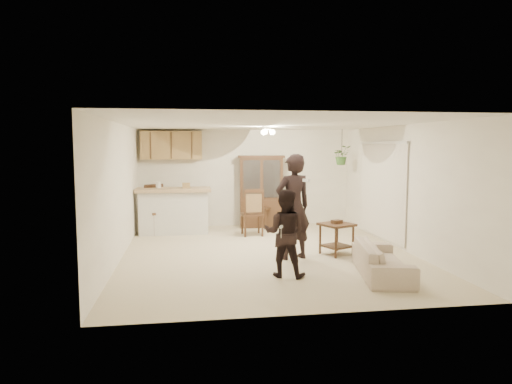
{
  "coord_description": "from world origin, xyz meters",
  "views": [
    {
      "loc": [
        -1.49,
        -8.56,
        2.08
      ],
      "look_at": [
        -0.16,
        0.4,
        1.17
      ],
      "focal_mm": 32.0,
      "sensor_mm": 36.0,
      "label": 1
    }
  ],
  "objects": [
    {
      "name": "wall_right",
      "position": [
        2.75,
        0.0,
        1.25
      ],
      "size": [
        0.02,
        6.5,
        2.5
      ],
      "primitive_type": "cube",
      "color": "white",
      "rests_on": "ground"
    },
    {
      "name": "vertical_blinds",
      "position": [
        2.71,
        0.9,
        1.1
      ],
      "size": [
        0.06,
        2.3,
        2.1
      ],
      "primitive_type": null,
      "color": "silver",
      "rests_on": "wall_right"
    },
    {
      "name": "upper_cabinets",
      "position": [
        -1.9,
        3.07,
        2.1
      ],
      "size": [
        1.5,
        0.34,
        0.7
      ],
      "primitive_type": "cube",
      "color": "olive",
      "rests_on": "wall_back"
    },
    {
      "name": "controller_adult",
      "position": [
        0.53,
        -0.89,
        1.49
      ],
      "size": [
        0.1,
        0.18,
        0.05
      ],
      "primitive_type": "cube",
      "rotation": [
        0.0,
        0.0,
        3.44
      ],
      "color": "white",
      "rests_on": "adult"
    },
    {
      "name": "side_table",
      "position": [
        1.31,
        -0.26,
        0.31
      ],
      "size": [
        0.73,
        0.73,
        0.67
      ],
      "rotation": [
        0.0,
        0.0,
        0.42
      ],
      "color": "#3A1E15",
      "rests_on": "floor"
    },
    {
      "name": "breakfast_bar",
      "position": [
        -1.85,
        2.35,
        0.5
      ],
      "size": [
        1.6,
        0.55,
        1.0
      ],
      "primitive_type": "cube",
      "color": "silver",
      "rests_on": "floor"
    },
    {
      "name": "hanging_plant",
      "position": [
        2.3,
        2.4,
        1.85
      ],
      "size": [
        0.43,
        0.37,
        0.48
      ],
      "primitive_type": "imported",
      "color": "#335A24",
      "rests_on": "ceiling"
    },
    {
      "name": "floor",
      "position": [
        0.0,
        0.0,
        0.0
      ],
      "size": [
        6.5,
        6.5,
        0.0
      ],
      "primitive_type": "plane",
      "color": "beige",
      "rests_on": "ground"
    },
    {
      "name": "ceiling",
      "position": [
        0.0,
        0.0,
        2.5
      ],
      "size": [
        5.5,
        6.5,
        0.02
      ],
      "primitive_type": "cube",
      "color": "white",
      "rests_on": "wall_back"
    },
    {
      "name": "plant_cord",
      "position": [
        2.3,
        2.4,
        2.17
      ],
      "size": [
        0.01,
        0.01,
        0.65
      ],
      "primitive_type": "cylinder",
      "color": "black",
      "rests_on": "ceiling"
    },
    {
      "name": "chair_hutch_right",
      "position": [
        -0.04,
        1.86,
        0.31
      ],
      "size": [
        0.52,
        0.52,
        1.11
      ],
      "rotation": [
        0.0,
        0.0,
        3.2
      ],
      "color": "#3A1E15",
      "rests_on": "floor"
    },
    {
      "name": "chair_bar",
      "position": [
        -2.21,
        2.39,
        0.33
      ],
      "size": [
        0.7,
        0.7,
        1.17
      ],
      "rotation": [
        0.0,
        0.0,
        0.51
      ],
      "color": "#3A1E15",
      "rests_on": "floor"
    },
    {
      "name": "china_hutch",
      "position": [
        0.35,
        2.92,
        0.91
      ],
      "size": [
        1.2,
        0.55,
        1.84
      ],
      "rotation": [
        0.0,
        0.0,
        -0.09
      ],
      "color": "#3A1E15",
      "rests_on": "floor"
    },
    {
      "name": "wall_back",
      "position": [
        0.0,
        3.25,
        1.25
      ],
      "size": [
        5.5,
        0.02,
        2.5
      ],
      "primitive_type": "cube",
      "color": "white",
      "rests_on": "ground"
    },
    {
      "name": "wall_front",
      "position": [
        0.0,
        -3.25,
        1.25
      ],
      "size": [
        5.5,
        0.02,
        2.5
      ],
      "primitive_type": "cube",
      "color": "white",
      "rests_on": "ground"
    },
    {
      "name": "wall_left",
      "position": [
        -2.75,
        0.0,
        1.25
      ],
      "size": [
        0.02,
        6.5,
        2.5
      ],
      "primitive_type": "cube",
      "color": "white",
      "rests_on": "ground"
    },
    {
      "name": "adult",
      "position": [
        0.4,
        -0.45,
        0.9
      ],
      "size": [
        0.75,
        0.61,
        1.8
      ],
      "primitive_type": "imported",
      "rotation": [
        0.0,
        0.0,
        3.44
      ],
      "color": "black",
      "rests_on": "floor"
    },
    {
      "name": "child",
      "position": [
        0.01,
        -1.55,
        0.68
      ],
      "size": [
        0.8,
        0.72,
        1.35
      ],
      "primitive_type": "imported",
      "rotation": [
        0.0,
        0.0,
        2.76
      ],
      "color": "black",
      "rests_on": "floor"
    },
    {
      "name": "ceiling_fixture",
      "position": [
        0.2,
        1.2,
        2.4
      ],
      "size": [
        0.36,
        0.36,
        0.2
      ],
      "primitive_type": null,
      "color": "beige",
      "rests_on": "ceiling"
    },
    {
      "name": "bar_top",
      "position": [
        -1.85,
        2.35,
        1.05
      ],
      "size": [
        1.75,
        0.7,
        0.08
      ],
      "primitive_type": "cube",
      "color": "tan",
      "rests_on": "breakfast_bar"
    },
    {
      "name": "sofa",
      "position": [
        1.58,
        -1.74,
        0.37
      ],
      "size": [
        1.09,
        1.98,
        0.73
      ],
      "primitive_type": "imported",
      "rotation": [
        0.0,
        0.0,
        1.37
      ],
      "color": "#EEE3C4",
      "rests_on": "floor"
    },
    {
      "name": "controller_child",
      "position": [
        -0.11,
        -1.86,
        0.86
      ],
      "size": [
        0.08,
        0.13,
        0.04
      ],
      "primitive_type": "cube",
      "rotation": [
        0.0,
        0.0,
        2.76
      ],
      "color": "white",
      "rests_on": "child"
    },
    {
      "name": "chair_hutch_left",
      "position": [
        0.35,
        2.85,
        0.32
      ],
      "size": [
        0.71,
        0.71,
        1.15
      ],
      "rotation": [
        0.0,
        0.0,
        -0.64
      ],
      "color": "#3A1E15",
      "rests_on": "floor"
    }
  ]
}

